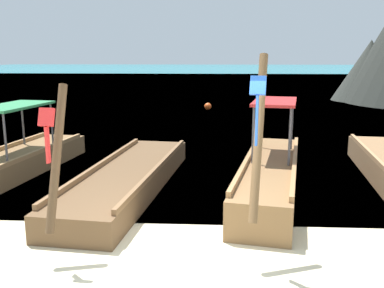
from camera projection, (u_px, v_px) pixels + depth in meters
ground at (179, 260)px, 5.99m from camera, size 120.00×120.00×0.00m
sea_water at (213, 73)px, 65.88m from camera, size 120.00×120.00×0.00m
longtail_boat_red_ribbon at (129, 178)px, 9.06m from camera, size 2.00×6.43×2.43m
longtail_boat_blue_ribbon at (270, 175)px, 8.82m from camera, size 2.02×6.00×2.85m
mooring_buoy_near at (208, 106)px, 22.16m from camera, size 0.37×0.37×0.37m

